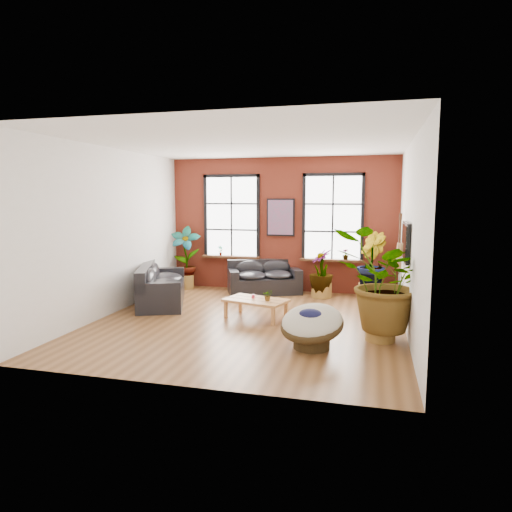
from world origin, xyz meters
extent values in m
cube|color=brown|center=(0.00, 0.00, -0.01)|extent=(6.00, 6.50, 0.02)
cube|color=white|center=(0.00, 0.00, 3.51)|extent=(6.00, 6.50, 0.02)
cube|color=maroon|center=(0.00, 3.26, 1.75)|extent=(6.00, 0.02, 3.50)
cube|color=silver|center=(0.00, -3.26, 1.75)|extent=(6.00, 0.02, 3.50)
cube|color=silver|center=(-3.01, 0.00, 1.75)|extent=(0.02, 6.50, 3.50)
cube|color=silver|center=(3.01, 0.00, 1.75)|extent=(0.02, 6.50, 3.50)
cube|color=white|center=(-1.35, 3.20, 1.95)|extent=(1.40, 0.02, 2.10)
cube|color=#412311|center=(-1.35, 3.13, 0.87)|extent=(1.60, 0.22, 0.06)
cube|color=white|center=(1.35, 3.20, 1.95)|extent=(1.40, 0.02, 2.10)
cube|color=#412311|center=(1.35, 3.13, 0.87)|extent=(1.60, 0.22, 0.06)
cube|color=black|center=(-0.33, 2.75, 0.21)|extent=(2.04, 1.54, 0.42)
cube|color=black|center=(-0.46, 3.06, 0.63)|extent=(1.78, 0.92, 0.43)
cube|color=black|center=(-1.08, 2.44, 0.53)|extent=(0.55, 0.91, 0.22)
cube|color=black|center=(0.41, 3.07, 0.53)|extent=(0.55, 0.91, 0.22)
ellipsoid|color=black|center=(-0.63, 2.57, 0.48)|extent=(1.00, 0.99, 0.24)
ellipsoid|color=black|center=(-0.73, 2.81, 0.63)|extent=(0.80, 0.52, 0.41)
ellipsoid|color=black|center=(0.01, 2.84, 0.48)|extent=(1.00, 0.99, 0.24)
ellipsoid|color=black|center=(-0.09, 3.08, 0.63)|extent=(0.80, 0.52, 0.41)
cube|color=black|center=(-2.39, 1.06, 0.22)|extent=(1.73, 2.48, 0.45)
cube|color=black|center=(-2.73, 0.92, 0.68)|extent=(1.06, 2.22, 0.46)
cube|color=black|center=(-2.01, 0.10, 0.56)|extent=(0.98, 0.57, 0.23)
cube|color=black|center=(-2.77, 2.01, 0.56)|extent=(0.98, 0.57, 0.23)
ellipsoid|color=black|center=(-2.17, 0.65, 0.51)|extent=(1.12, 1.23, 0.26)
ellipsoid|color=black|center=(-2.43, 0.55, 0.68)|extent=(0.61, 1.03, 0.44)
ellipsoid|color=black|center=(-2.51, 1.50, 0.51)|extent=(1.12, 1.23, 0.26)
ellipsoid|color=black|center=(-2.76, 1.40, 0.68)|extent=(0.61, 1.03, 0.44)
cube|color=#BA7D43|center=(0.08, 0.29, 0.37)|extent=(1.39, 1.02, 0.05)
cube|color=#412311|center=(0.04, 0.18, 0.40)|extent=(1.20, 0.34, 0.00)
cube|color=#412311|center=(0.11, 0.41, 0.40)|extent=(1.20, 0.34, 0.00)
cube|color=#BA7D43|center=(-0.53, 0.17, 0.17)|extent=(0.08, 0.08, 0.35)
cube|color=#BA7D43|center=(0.53, -0.13, 0.17)|extent=(0.08, 0.08, 0.35)
cube|color=#BA7D43|center=(-0.38, 0.72, 0.17)|extent=(0.08, 0.08, 0.35)
cube|color=#BA7D43|center=(0.68, 0.42, 0.17)|extent=(0.08, 0.08, 0.35)
cylinder|color=#DC3752|center=(0.00, 0.36, 0.44)|extent=(0.09, 0.09, 0.08)
cylinder|color=#382914|center=(1.43, -1.29, 0.12)|extent=(0.73, 0.73, 0.24)
torus|color=#382914|center=(1.43, -1.29, 0.40)|extent=(1.27, 1.27, 0.47)
ellipsoid|color=beige|center=(1.43, -1.29, 0.46)|extent=(1.24, 1.28, 0.64)
ellipsoid|color=#121338|center=(1.42, -1.34, 0.58)|extent=(0.47, 0.41, 0.18)
cube|color=black|center=(0.00, 3.19, 1.95)|extent=(0.74, 0.04, 0.98)
cube|color=#0C7F8C|center=(0.00, 3.16, 1.95)|extent=(0.66, 0.02, 0.90)
cube|color=black|center=(2.95, 0.30, 1.65)|extent=(0.06, 1.25, 0.72)
cube|color=black|center=(2.92, 0.30, 1.65)|extent=(0.01, 1.15, 0.62)
cylinder|color=#B27F4C|center=(2.90, 1.35, 1.13)|extent=(0.09, 0.38, 0.38)
cylinder|color=#B27F4C|center=(2.90, 1.35, 1.38)|extent=(0.09, 0.30, 0.30)
cylinder|color=black|center=(2.90, 1.35, 1.13)|extent=(0.09, 0.11, 0.11)
cube|color=#412311|center=(2.90, 1.35, 1.75)|extent=(0.04, 0.05, 0.55)
cube|color=#412311|center=(2.90, 1.35, 2.07)|extent=(0.06, 0.06, 0.14)
cube|color=black|center=(2.72, 2.26, 0.22)|extent=(0.60, 0.53, 0.45)
cylinder|color=olive|center=(-2.59, 2.83, 0.19)|extent=(0.59, 0.59, 0.37)
cylinder|color=olive|center=(2.33, 2.67, 0.20)|extent=(0.61, 0.61, 0.40)
cylinder|color=olive|center=(2.53, -0.59, 0.19)|extent=(0.54, 0.54, 0.37)
cylinder|color=olive|center=(1.16, 2.64, 0.18)|extent=(0.51, 0.51, 0.37)
imported|color=#264412|center=(-2.56, 2.86, 0.92)|extent=(0.89, 0.67, 1.55)
imported|color=#264412|center=(2.32, 2.65, 0.90)|extent=(0.83, 0.95, 1.50)
imported|color=#264412|center=(2.55, -0.62, 1.05)|extent=(2.11, 2.07, 1.78)
imported|color=#264412|center=(1.15, 2.60, 0.67)|extent=(0.78, 0.78, 1.06)
imported|color=#264412|center=(0.35, 0.22, 0.51)|extent=(0.25, 0.23, 0.22)
imported|color=#264412|center=(-1.65, 3.13, 1.04)|extent=(0.17, 0.17, 0.27)
imported|color=#264412|center=(1.70, 3.13, 1.04)|extent=(0.19, 0.19, 0.27)
camera|label=1|loc=(2.35, -8.55, 2.46)|focal=32.00mm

